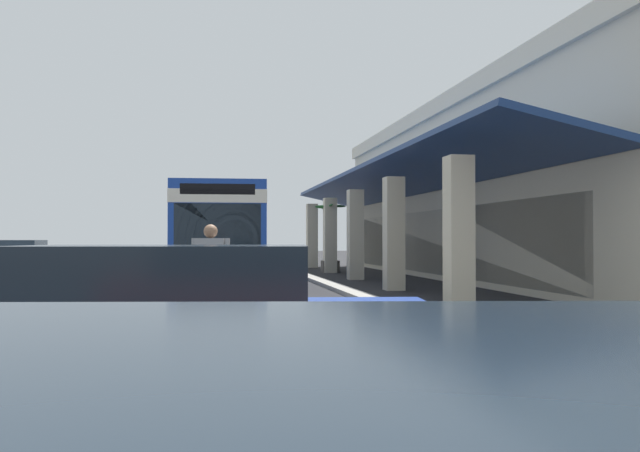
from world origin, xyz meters
name	(u,v)px	position (x,y,z in m)	size (l,w,h in m)	color
ground	(470,282)	(0.00, 8.00, 0.00)	(120.00, 120.00, 0.00)	#262628
curb_strip	(313,278)	(-2.20, 2.80, 0.06)	(30.80, 0.50, 0.12)	#9E998E
plaza_building	(553,192)	(-2.20, 12.41, 3.36)	(25.97, 13.68, 6.71)	beige
transit_bus	(222,229)	(-0.98, -0.57, 1.85)	(11.31, 3.13, 3.34)	#193D9E
parked_sedan_blue	(182,327)	(16.00, -1.30, 0.75)	(2.81, 4.59, 1.47)	navy
parked_sedan_white	(20,257)	(-7.59, -8.78, 0.75)	(4.43, 2.07, 1.47)	silver
pedestrian	(211,269)	(10.41, -1.02, 1.01)	(0.50, 0.65, 1.78)	#38383D
potted_palm	(330,254)	(-7.62, 4.46, 0.84)	(1.97, 1.55, 3.11)	#4C4742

